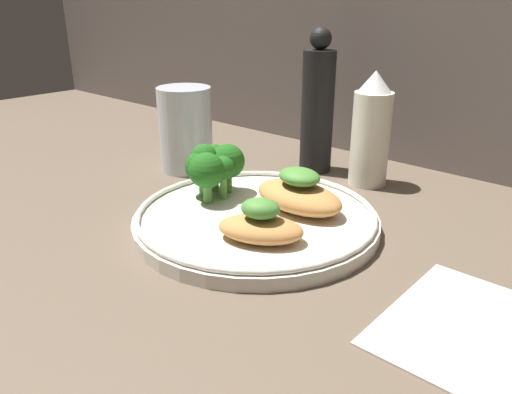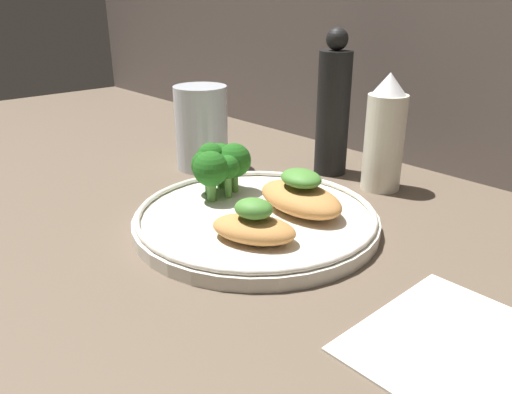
% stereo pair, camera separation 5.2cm
% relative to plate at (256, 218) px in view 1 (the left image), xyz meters
% --- Properties ---
extents(ground_plane, '(1.80, 1.80, 0.01)m').
position_rel_plate_xyz_m(ground_plane, '(0.00, 0.00, -0.01)').
color(ground_plane, brown).
extents(plate, '(0.26, 0.26, 0.02)m').
position_rel_plate_xyz_m(plate, '(0.00, 0.00, 0.00)').
color(plate, silver).
rests_on(plate, ground_plane).
extents(grilled_meat_front, '(0.09, 0.08, 0.04)m').
position_rel_plate_xyz_m(grilled_meat_front, '(0.04, -0.04, 0.02)').
color(grilled_meat_front, '#BC7F42').
rests_on(grilled_meat_front, plate).
extents(grilled_meat_middle, '(0.11, 0.07, 0.05)m').
position_rel_plate_xyz_m(grilled_meat_middle, '(0.02, 0.04, 0.02)').
color(grilled_meat_middle, '#BC7F42').
rests_on(grilled_meat_middle, plate).
extents(broccoli_bunch, '(0.06, 0.08, 0.06)m').
position_rel_plate_xyz_m(broccoli_bunch, '(-0.07, 0.01, 0.04)').
color(broccoli_bunch, '#569942').
rests_on(broccoli_bunch, plate).
extents(sauce_bottle, '(0.05, 0.05, 0.14)m').
position_rel_plate_xyz_m(sauce_bottle, '(0.02, 0.19, 0.06)').
color(sauce_bottle, silver).
rests_on(sauce_bottle, ground_plane).
extents(pepper_grinder, '(0.04, 0.04, 0.19)m').
position_rel_plate_xyz_m(pepper_grinder, '(-0.06, 0.19, 0.08)').
color(pepper_grinder, black).
rests_on(pepper_grinder, ground_plane).
extents(drinking_glass, '(0.07, 0.07, 0.11)m').
position_rel_plate_xyz_m(drinking_glass, '(-0.20, 0.08, 0.05)').
color(drinking_glass, silver).
rests_on(drinking_glass, ground_plane).
extents(napkin, '(0.15, 0.15, 0.00)m').
position_rel_plate_xyz_m(napkin, '(0.25, -0.03, -0.01)').
color(napkin, silver).
rests_on(napkin, ground_plane).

